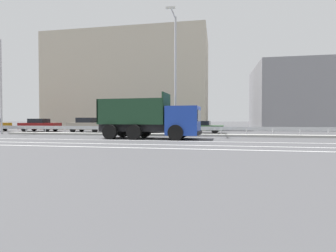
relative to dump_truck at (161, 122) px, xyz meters
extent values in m
plane|color=#424244|center=(2.21, 0.99, -1.21)|extent=(320.00, 320.00, 0.00)
cube|color=silver|center=(-0.92, -1.76, -1.21)|extent=(63.26, 0.16, 0.01)
cube|color=silver|center=(-0.92, -4.32, -1.21)|extent=(63.26, 0.16, 0.01)
cube|color=silver|center=(-0.92, -6.08, -1.21)|extent=(63.26, 0.16, 0.01)
cube|color=gray|center=(2.21, 3.47, -1.12)|extent=(34.79, 1.10, 0.18)
cube|color=#9EA0A5|center=(2.21, 4.37, -0.59)|extent=(63.26, 0.04, 0.32)
cylinder|color=#ADADB2|center=(-16.59, 4.37, -0.90)|extent=(0.09, 0.09, 0.62)
cylinder|color=#ADADB2|center=(-14.50, 4.37, -0.90)|extent=(0.09, 0.09, 0.62)
cylinder|color=#ADADB2|center=(-12.41, 4.37, -0.90)|extent=(0.09, 0.09, 0.62)
cylinder|color=#ADADB2|center=(-10.32, 4.37, -0.90)|extent=(0.09, 0.09, 0.62)
cylinder|color=#ADADB2|center=(-8.23, 4.37, -0.90)|extent=(0.09, 0.09, 0.62)
cylinder|color=#ADADB2|center=(-6.14, 4.37, -0.90)|extent=(0.09, 0.09, 0.62)
cylinder|color=#ADADB2|center=(-4.06, 4.37, -0.90)|extent=(0.09, 0.09, 0.62)
cylinder|color=#ADADB2|center=(-1.97, 4.37, -0.90)|extent=(0.09, 0.09, 0.62)
cylinder|color=#ADADB2|center=(0.12, 4.37, -0.90)|extent=(0.09, 0.09, 0.62)
cylinder|color=#ADADB2|center=(2.21, 4.37, -0.90)|extent=(0.09, 0.09, 0.62)
cylinder|color=#ADADB2|center=(4.30, 4.37, -0.90)|extent=(0.09, 0.09, 0.62)
cylinder|color=#ADADB2|center=(6.39, 4.37, -0.90)|extent=(0.09, 0.09, 0.62)
cylinder|color=#ADADB2|center=(8.48, 4.37, -0.90)|extent=(0.09, 0.09, 0.62)
cylinder|color=#ADADB2|center=(10.57, 4.37, -0.90)|extent=(0.09, 0.09, 0.62)
cylinder|color=#ADADB2|center=(12.65, 4.37, -0.90)|extent=(0.09, 0.09, 0.62)
cube|color=#19389E|center=(1.62, -0.07, 0.10)|extent=(2.28, 2.51, 2.00)
cube|color=black|center=(2.73, -0.11, 0.44)|extent=(0.11, 2.08, 0.76)
cube|color=black|center=(2.76, -0.11, -0.74)|extent=(0.20, 2.38, 0.24)
cube|color=black|center=(-2.01, 0.08, -0.43)|extent=(5.14, 1.54, 0.53)
cube|color=#193823|center=(-2.01, 0.08, -0.10)|extent=(4.98, 2.52, 0.12)
cube|color=#193823|center=(-1.97, 1.19, 0.80)|extent=(4.89, 0.30, 1.68)
cube|color=#193823|center=(-2.06, -1.03, 0.80)|extent=(4.89, 0.30, 1.68)
cube|color=#193823|center=(0.38, -0.02, 1.01)|extent=(0.19, 2.33, 2.10)
cube|color=#193823|center=(-4.40, 0.18, 0.80)|extent=(0.19, 2.33, 1.68)
cylinder|color=black|center=(1.34, 1.13, -0.69)|extent=(1.05, 0.36, 1.04)
cylinder|color=black|center=(1.25, -1.24, -0.69)|extent=(1.05, 0.36, 1.04)
cylinder|color=black|center=(-1.58, 1.25, -0.69)|extent=(1.05, 0.36, 1.04)
cylinder|color=black|center=(-1.68, -1.12, -0.69)|extent=(1.05, 0.36, 1.04)
cylinder|color=black|center=(-3.36, 1.32, -0.69)|extent=(1.05, 0.36, 1.04)
cylinder|color=black|center=(-3.46, -1.05, -0.69)|extent=(1.05, 0.36, 1.04)
cylinder|color=white|center=(-4.54, 3.47, -1.03)|extent=(0.16, 0.16, 0.37)
cylinder|color=black|center=(-4.54, 3.47, -0.66)|extent=(0.16, 0.16, 0.37)
cylinder|color=white|center=(-4.54, 3.47, -0.29)|extent=(0.16, 0.16, 0.37)
cylinder|color=black|center=(-4.54, 3.47, 0.08)|extent=(0.16, 0.16, 0.37)
cylinder|color=white|center=(-4.54, 3.47, 0.45)|extent=(0.16, 0.16, 0.37)
cylinder|color=#1E4CB2|center=(-4.54, 3.47, 0.99)|extent=(0.71, 0.03, 0.71)
cylinder|color=white|center=(-4.54, 3.47, 0.99)|extent=(0.77, 0.02, 0.77)
cylinder|color=#ADADB2|center=(-16.36, 3.38, 3.30)|extent=(0.18, 0.18, 9.02)
cylinder|color=#ADADB2|center=(0.51, 3.39, 3.77)|extent=(0.18, 0.18, 9.96)
cylinder|color=#ADADB2|center=(0.51, 2.21, 8.60)|extent=(0.10, 2.37, 0.10)
cube|color=silver|center=(0.50, 1.02, 8.52)|extent=(0.70, 0.20, 0.12)
cylinder|color=black|center=(-21.45, 9.40, -0.91)|extent=(0.60, 0.21, 0.60)
cube|color=maroon|center=(-16.22, 8.77, -0.56)|extent=(4.43, 2.29, 0.70)
cube|color=black|center=(-16.35, 8.76, 0.03)|extent=(1.94, 1.85, 0.48)
cylinder|color=black|center=(-14.98, 9.80, -0.91)|extent=(0.61, 0.25, 0.60)
cylinder|color=black|center=(-14.82, 7.97, -0.91)|extent=(0.61, 0.25, 0.60)
cylinder|color=black|center=(-17.62, 9.58, -0.91)|extent=(0.61, 0.25, 0.60)
cylinder|color=black|center=(-17.47, 7.74, -0.91)|extent=(0.61, 0.25, 0.60)
cube|color=gray|center=(-10.10, 8.53, -0.54)|extent=(4.42, 2.10, 0.75)
cube|color=black|center=(-10.23, 8.53, 0.11)|extent=(1.91, 1.73, 0.54)
cylinder|color=black|center=(-8.71, 9.32, -0.91)|extent=(0.61, 0.24, 0.60)
cylinder|color=black|center=(-8.82, 7.57, -0.91)|extent=(0.61, 0.24, 0.60)
cylinder|color=black|center=(-11.38, 9.48, -0.91)|extent=(0.61, 0.24, 0.60)
cylinder|color=black|center=(-11.49, 7.74, -0.91)|extent=(0.61, 0.24, 0.60)
cube|color=navy|center=(-4.20, 8.65, -0.62)|extent=(4.91, 2.00, 0.59)
cube|color=black|center=(-4.06, 8.64, -0.09)|extent=(2.09, 1.70, 0.47)
cylinder|color=black|center=(-5.74, 7.81, -0.91)|extent=(0.61, 0.22, 0.60)
cylinder|color=black|center=(-5.68, 9.58, -0.91)|extent=(0.61, 0.22, 0.60)
cylinder|color=black|center=(-2.73, 7.72, -0.91)|extent=(0.61, 0.22, 0.60)
cylinder|color=black|center=(-2.67, 9.49, -0.91)|extent=(0.61, 0.22, 0.60)
cube|color=#335B33|center=(2.47, 8.71, -0.66)|extent=(4.47, 2.19, 0.50)
cube|color=black|center=(2.34, 8.72, -0.19)|extent=(1.94, 1.77, 0.45)
cylinder|color=black|center=(3.88, 9.49, -0.91)|extent=(0.61, 0.25, 0.60)
cylinder|color=black|center=(3.74, 7.73, -0.91)|extent=(0.61, 0.25, 0.60)
cylinder|color=black|center=(1.20, 9.70, -0.91)|extent=(0.61, 0.25, 0.60)
cylinder|color=black|center=(1.06, 7.94, -0.91)|extent=(0.61, 0.25, 0.60)
cube|color=#B7AD99|center=(-8.67, 18.86, 5.48)|extent=(22.51, 10.46, 13.38)
cube|color=gray|center=(17.33, 20.92, 3.21)|extent=(16.11, 12.41, 8.85)
camera|label=1|loc=(3.90, -18.37, 0.18)|focal=28.00mm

